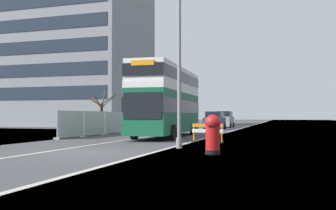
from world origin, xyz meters
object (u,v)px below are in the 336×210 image
double_decker_bus (167,101)px  car_oncoming_near (215,121)px  lamppost_foreground (179,62)px  roadworks_barrier (208,131)px  car_receding_mid (225,120)px  red_pillar_postbox (213,133)px

double_decker_bus → car_oncoming_near: bearing=88.8°
lamppost_foreground → roadworks_barrier: (0.50, 4.23, -3.44)m
car_oncoming_near → car_receding_mid: bearing=89.6°
red_pillar_postbox → car_oncoming_near: (-5.17, 28.38, 0.09)m
double_decker_bus → lamppost_foreground: size_ratio=1.34×
roadworks_barrier → car_oncoming_near: size_ratio=0.41×
lamppost_foreground → car_oncoming_near: bearing=96.8°
double_decker_bus → roadworks_barrier: (4.00, -4.96, -1.96)m
roadworks_barrier → lamppost_foreground: bearing=-96.8°
lamppost_foreground → car_receding_mid: size_ratio=1.98×
lamppost_foreground → double_decker_bus: bearing=110.9°
lamppost_foreground → roadworks_barrier: size_ratio=4.81×
lamppost_foreground → car_receding_mid: lamppost_foreground is taller
double_decker_bus → red_pillar_postbox: double_decker_bus is taller
car_oncoming_near → double_decker_bus: bearing=-91.2°
double_decker_bus → roadworks_barrier: size_ratio=6.43×
lamppost_foreground → roadworks_barrier: lamppost_foreground is taller
car_oncoming_near → roadworks_barrier: bearing=-80.6°
red_pillar_postbox → lamppost_foreground: bearing=131.9°
red_pillar_postbox → roadworks_barrier: (-1.53, 6.50, -0.18)m
red_pillar_postbox → roadworks_barrier: 6.68m
roadworks_barrier → car_receding_mid: size_ratio=0.41×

